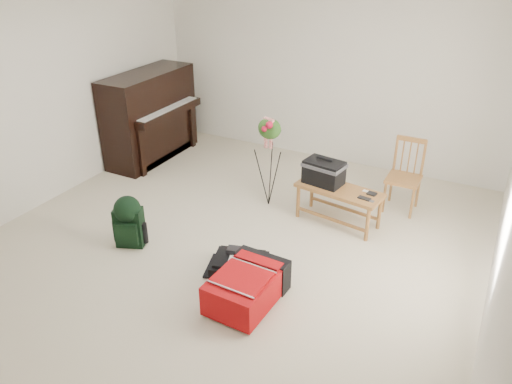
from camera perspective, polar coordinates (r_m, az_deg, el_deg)
The scene contains 10 objects.
floor at distance 5.29m, azimuth -3.38°, elevation -6.45°, with size 5.00×5.50×0.01m, color beige.
wall_back at distance 7.09m, azimuth 8.05°, elevation 13.39°, with size 5.00×0.04×2.50m, color silver.
wall_left at distance 6.32m, azimuth -23.90°, elevation 9.57°, with size 0.04×5.50×2.50m, color silver.
piano at distance 7.36m, azimuth -11.92°, elevation 8.30°, with size 0.71×1.50×1.25m.
bench at distance 5.61m, azimuth 8.20°, elevation 1.56°, with size 1.01×0.53×0.74m.
dining_chair at distance 6.08m, azimuth 16.60°, elevation 1.71°, with size 0.37×0.37×0.86m.
red_suitcase at distance 4.53m, azimuth -0.74°, elevation -10.40°, with size 0.53×0.76×0.32m.
black_duffel at distance 4.92m, azimuth -1.88°, elevation -8.23°, with size 0.62×0.55×0.22m.
green_backpack at distance 5.34m, azimuth -14.39°, elevation -3.02°, with size 0.33×0.31×0.57m.
flower_stand at distance 5.86m, azimuth 1.50°, elevation 3.36°, with size 0.44×0.44×1.14m.
Camera 1 is at (2.30, -3.73, 2.96)m, focal length 35.00 mm.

